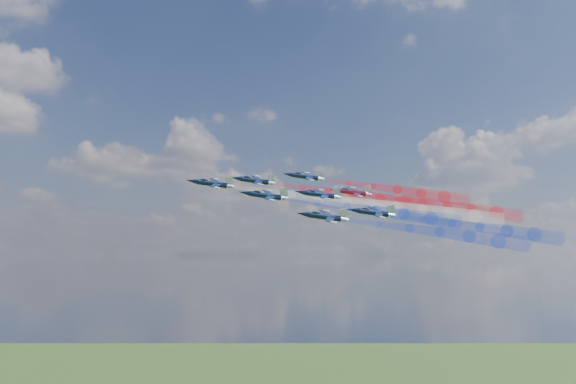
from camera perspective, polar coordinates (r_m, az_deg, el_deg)
jet_lead at (r=166.40m, az=-5.99°, el=0.65°), size 14.28×13.37×7.24m
trail_lead at (r=169.54m, az=2.51°, el=-0.53°), size 38.60×20.47×9.78m
jet_inner_left at (r=159.56m, az=-1.76°, el=-0.29°), size 14.28×13.37×7.24m
trail_inner_left at (r=164.64m, az=6.94°, el=-1.48°), size 38.60×20.47×9.78m
jet_inner_right at (r=176.64m, az=-2.64°, el=0.90°), size 14.28×13.37×7.24m
trail_inner_right at (r=181.10m, az=5.28°, el=-0.22°), size 38.60×20.47×9.78m
jet_outer_left at (r=150.50m, az=2.95°, el=-1.97°), size 14.28×13.37×7.24m
trail_outer_left at (r=157.74m, az=11.91°, el=-3.14°), size 38.60×20.47×9.78m
jet_center_third at (r=168.81m, az=2.54°, el=-0.22°), size 14.28×13.37×7.24m
trail_center_third at (r=175.58m, az=10.60°, el=-1.34°), size 38.60×20.47×9.78m
jet_outer_right at (r=189.62m, az=1.40°, el=1.22°), size 14.28×13.37×7.24m
trail_outer_right at (r=195.64m, az=8.64°, el=0.17°), size 38.60×20.47×9.78m
jet_rear_left at (r=162.06m, az=6.79°, el=-1.63°), size 14.28×13.37×7.24m
trail_rear_left at (r=170.70m, az=14.93°, el=-2.71°), size 38.60×20.47×9.78m
jet_rear_right at (r=182.01m, az=5.13°, el=-0.02°), size 14.28×13.37×7.24m
trail_rear_right at (r=189.71m, az=12.51°, el=-1.07°), size 38.60×20.47×9.78m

